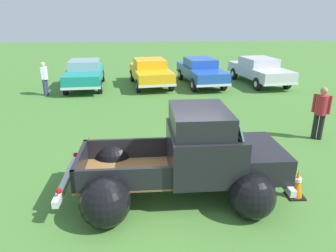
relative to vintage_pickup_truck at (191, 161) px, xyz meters
name	(u,v)px	position (x,y,z in m)	size (l,w,h in m)	color
ground_plane	(173,193)	(-0.39, -0.01, -0.76)	(80.00, 80.00, 0.00)	#477A33
vintage_pickup_truck	(191,161)	(0.00, 0.00, 0.00)	(4.67, 2.85, 1.96)	black
show_car_0	(85,73)	(-4.29, 10.77, 0.03)	(2.25, 4.70, 1.43)	black
show_car_1	(150,71)	(-0.82, 10.98, 0.03)	(2.54, 4.59, 1.43)	black
show_car_2	(201,71)	(1.97, 11.09, 0.03)	(2.37, 4.87, 1.43)	black
show_car_3	(259,70)	(5.30, 11.16, 0.03)	(2.54, 4.93, 1.43)	black
spectator_0	(321,110)	(4.39, 2.88, 0.19)	(0.48, 0.48, 1.66)	black
spectator_1	(44,77)	(-5.89, 9.12, 0.15)	(0.41, 0.54, 1.60)	navy
lane_cone_0	(297,184)	(2.25, -0.32, -0.45)	(0.36, 0.36, 0.63)	black
lane_cone_1	(90,146)	(-2.51, 1.99, -0.45)	(0.36, 0.36, 0.63)	black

